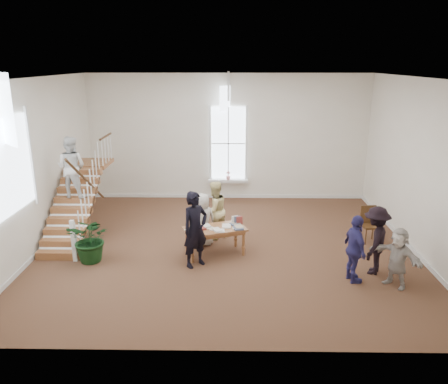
{
  "coord_description": "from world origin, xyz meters",
  "views": [
    {
      "loc": [
        0.1,
        -11.05,
        4.91
      ],
      "look_at": [
        -0.09,
        0.4,
        1.45
      ],
      "focal_mm": 35.0,
      "sensor_mm": 36.0,
      "label": 1
    }
  ],
  "objects_px": {
    "person_yellow": "(214,210)",
    "woman_cluster_a": "(355,249)",
    "woman_cluster_c": "(398,258)",
    "floor_plant": "(91,239)",
    "police_officer": "(195,229)",
    "library_table": "(216,231)",
    "elderly_woman": "(203,220)",
    "side_chair": "(369,222)",
    "woman_cluster_b": "(375,240)"
  },
  "relations": [
    {
      "from": "side_chair",
      "to": "woman_cluster_c",
      "type": "bearing_deg",
      "value": -100.78
    },
    {
      "from": "person_yellow",
      "to": "side_chair",
      "type": "relative_size",
      "value": 1.66
    },
    {
      "from": "person_yellow",
      "to": "woman_cluster_c",
      "type": "xyz_separation_m",
      "value": [
        4.19,
        -2.71,
        -0.15
      ]
    },
    {
      "from": "library_table",
      "to": "woman_cluster_a",
      "type": "relative_size",
      "value": 1.09
    },
    {
      "from": "woman_cluster_a",
      "to": "library_table",
      "type": "bearing_deg",
      "value": 56.83
    },
    {
      "from": "library_table",
      "to": "side_chair",
      "type": "bearing_deg",
      "value": -6.61
    },
    {
      "from": "woman_cluster_a",
      "to": "police_officer",
      "type": "bearing_deg",
      "value": 68.97
    },
    {
      "from": "person_yellow",
      "to": "floor_plant",
      "type": "bearing_deg",
      "value": -11.71
    },
    {
      "from": "police_officer",
      "to": "person_yellow",
      "type": "relative_size",
      "value": 1.14
    },
    {
      "from": "library_table",
      "to": "floor_plant",
      "type": "height_order",
      "value": "floor_plant"
    },
    {
      "from": "elderly_woman",
      "to": "woman_cluster_b",
      "type": "distance_m",
      "value": 4.47
    },
    {
      "from": "person_yellow",
      "to": "side_chair",
      "type": "height_order",
      "value": "person_yellow"
    },
    {
      "from": "library_table",
      "to": "floor_plant",
      "type": "distance_m",
      "value": 3.15
    },
    {
      "from": "floor_plant",
      "to": "side_chair",
      "type": "relative_size",
      "value": 1.2
    },
    {
      "from": "elderly_woman",
      "to": "woman_cluster_c",
      "type": "xyz_separation_m",
      "value": [
        4.49,
        -2.21,
        -0.05
      ]
    },
    {
      "from": "woman_cluster_a",
      "to": "woman_cluster_b",
      "type": "distance_m",
      "value": 0.75
    },
    {
      "from": "police_officer",
      "to": "library_table",
      "type": "bearing_deg",
      "value": 12.93
    },
    {
      "from": "woman_cluster_c",
      "to": "side_chair",
      "type": "relative_size",
      "value": 1.37
    },
    {
      "from": "library_table",
      "to": "police_officer",
      "type": "distance_m",
      "value": 0.87
    },
    {
      "from": "woman_cluster_c",
      "to": "elderly_woman",
      "type": "bearing_deg",
      "value": -154.79
    },
    {
      "from": "library_table",
      "to": "person_yellow",
      "type": "bearing_deg",
      "value": 74.71
    },
    {
      "from": "person_yellow",
      "to": "elderly_woman",
      "type": "bearing_deg",
      "value": 20.07
    },
    {
      "from": "woman_cluster_a",
      "to": "floor_plant",
      "type": "xyz_separation_m",
      "value": [
        -6.33,
        0.94,
        -0.2
      ]
    },
    {
      "from": "police_officer",
      "to": "elderly_woman",
      "type": "bearing_deg",
      "value": 44.75
    },
    {
      "from": "woman_cluster_a",
      "to": "woman_cluster_c",
      "type": "height_order",
      "value": "woman_cluster_a"
    },
    {
      "from": "woman_cluster_c",
      "to": "side_chair",
      "type": "xyz_separation_m",
      "value": [
        0.16,
        2.59,
        -0.13
      ]
    },
    {
      "from": "elderly_woman",
      "to": "side_chair",
      "type": "relative_size",
      "value": 1.46
    },
    {
      "from": "person_yellow",
      "to": "woman_cluster_b",
      "type": "relative_size",
      "value": 1.02
    },
    {
      "from": "police_officer",
      "to": "floor_plant",
      "type": "distance_m",
      "value": 2.67
    },
    {
      "from": "woman_cluster_c",
      "to": "floor_plant",
      "type": "bearing_deg",
      "value": -137.61
    },
    {
      "from": "floor_plant",
      "to": "person_yellow",
      "type": "bearing_deg",
      "value": 27.26
    },
    {
      "from": "floor_plant",
      "to": "elderly_woman",
      "type": "bearing_deg",
      "value": 21.26
    },
    {
      "from": "side_chair",
      "to": "police_officer",
      "type": "bearing_deg",
      "value": -168.26
    },
    {
      "from": "elderly_woman",
      "to": "woman_cluster_b",
      "type": "xyz_separation_m",
      "value": [
        4.19,
        -1.56,
        0.09
      ]
    },
    {
      "from": "woman_cluster_b",
      "to": "police_officer",
      "type": "bearing_deg",
      "value": -65.53
    },
    {
      "from": "woman_cluster_c",
      "to": "floor_plant",
      "type": "xyz_separation_m",
      "value": [
        -7.23,
        1.14,
        -0.09
      ]
    },
    {
      "from": "police_officer",
      "to": "floor_plant",
      "type": "height_order",
      "value": "police_officer"
    },
    {
      "from": "person_yellow",
      "to": "floor_plant",
      "type": "relative_size",
      "value": 1.39
    },
    {
      "from": "library_table",
      "to": "woman_cluster_b",
      "type": "bearing_deg",
      "value": -33.71
    },
    {
      "from": "police_officer",
      "to": "side_chair",
      "type": "relative_size",
      "value": 1.89
    },
    {
      "from": "person_yellow",
      "to": "woman_cluster_c",
      "type": "distance_m",
      "value": 4.99
    },
    {
      "from": "floor_plant",
      "to": "woman_cluster_a",
      "type": "bearing_deg",
      "value": -8.47
    },
    {
      "from": "library_table",
      "to": "elderly_woman",
      "type": "bearing_deg",
      "value": 103.07
    },
    {
      "from": "elderly_woman",
      "to": "woman_cluster_a",
      "type": "xyz_separation_m",
      "value": [
        3.59,
        -2.01,
        0.06
      ]
    },
    {
      "from": "library_table",
      "to": "woman_cluster_c",
      "type": "relative_size",
      "value": 1.26
    },
    {
      "from": "elderly_woman",
      "to": "side_chair",
      "type": "height_order",
      "value": "elderly_woman"
    },
    {
      "from": "woman_cluster_b",
      "to": "woman_cluster_c",
      "type": "distance_m",
      "value": 0.73
    },
    {
      "from": "person_yellow",
      "to": "woman_cluster_a",
      "type": "distance_m",
      "value": 4.14
    },
    {
      "from": "library_table",
      "to": "side_chair",
      "type": "relative_size",
      "value": 1.73
    },
    {
      "from": "library_table",
      "to": "police_officer",
      "type": "height_order",
      "value": "police_officer"
    }
  ]
}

